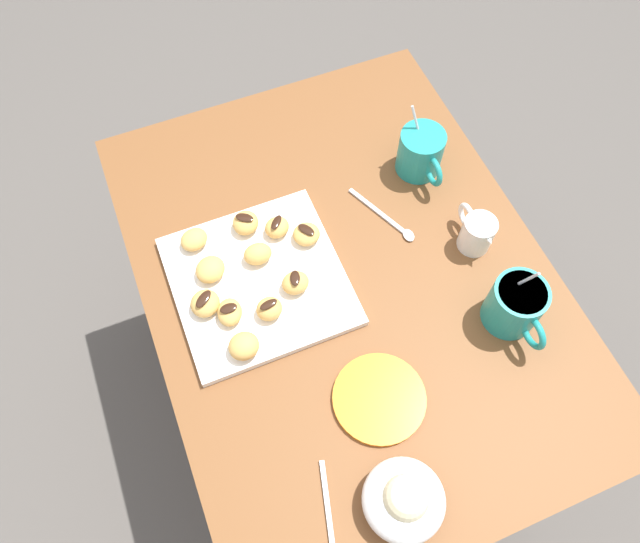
{
  "coord_description": "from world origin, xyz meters",
  "views": [
    {
      "loc": [
        0.44,
        -0.23,
        1.67
      ],
      "look_at": [
        -0.02,
        -0.05,
        0.73
      ],
      "focal_mm": 33.44,
      "sensor_mm": 36.0,
      "label": 1
    }
  ],
  "objects_px": {
    "beignet_4": "(246,223)",
    "beignet_6": "(295,283)",
    "beignet_7": "(269,309)",
    "beignet_8": "(244,346)",
    "pastry_plate_square": "(259,281)",
    "ice_cream_bowl": "(404,500)",
    "coffee_mug_teal_right": "(516,305)",
    "beignet_9": "(306,234)",
    "coffee_mug_teal_left": "(421,152)",
    "saucer_orange_left": "(379,399)",
    "dining_table": "(345,309)",
    "beignet_5": "(230,313)",
    "beignet_3": "(258,254)",
    "beignet_1": "(194,240)",
    "cream_pitcher_white": "(477,232)",
    "beignet_0": "(205,303)",
    "beignet_2": "(210,269)",
    "beignet_10": "(277,227)"
  },
  "relations": [
    {
      "from": "beignet_4",
      "to": "beignet_6",
      "type": "xyz_separation_m",
      "value": [
        0.15,
        0.04,
        0.0
      ]
    },
    {
      "from": "beignet_7",
      "to": "beignet_8",
      "type": "height_order",
      "value": "beignet_8"
    },
    {
      "from": "pastry_plate_square",
      "to": "ice_cream_bowl",
      "type": "relative_size",
      "value": 2.42
    },
    {
      "from": "coffee_mug_teal_right",
      "to": "beignet_8",
      "type": "relative_size",
      "value": 2.92
    },
    {
      "from": "ice_cream_bowl",
      "to": "beignet_9",
      "type": "height_order",
      "value": "ice_cream_bowl"
    },
    {
      "from": "coffee_mug_teal_left",
      "to": "saucer_orange_left",
      "type": "distance_m",
      "value": 0.48
    },
    {
      "from": "dining_table",
      "to": "ice_cream_bowl",
      "type": "distance_m",
      "value": 0.43
    },
    {
      "from": "beignet_5",
      "to": "beignet_9",
      "type": "distance_m",
      "value": 0.2
    },
    {
      "from": "beignet_3",
      "to": "beignet_1",
      "type": "bearing_deg",
      "value": -127.33
    },
    {
      "from": "pastry_plate_square",
      "to": "beignet_6",
      "type": "bearing_deg",
      "value": 54.06
    },
    {
      "from": "cream_pitcher_white",
      "to": "beignet_0",
      "type": "height_order",
      "value": "cream_pitcher_white"
    },
    {
      "from": "coffee_mug_teal_right",
      "to": "beignet_3",
      "type": "relative_size",
      "value": 2.95
    },
    {
      "from": "ice_cream_bowl",
      "to": "beignet_9",
      "type": "relative_size",
      "value": 2.47
    },
    {
      "from": "cream_pitcher_white",
      "to": "beignet_0",
      "type": "relative_size",
      "value": 2.02
    },
    {
      "from": "ice_cream_bowl",
      "to": "beignet_6",
      "type": "distance_m",
      "value": 0.39
    },
    {
      "from": "beignet_1",
      "to": "beignet_2",
      "type": "bearing_deg",
      "value": 7.25
    },
    {
      "from": "beignet_10",
      "to": "saucer_orange_left",
      "type": "bearing_deg",
      "value": 7.23
    },
    {
      "from": "coffee_mug_teal_right",
      "to": "coffee_mug_teal_left",
      "type": "bearing_deg",
      "value": 180.0
    },
    {
      "from": "beignet_8",
      "to": "beignet_5",
      "type": "bearing_deg",
      "value": -177.83
    },
    {
      "from": "pastry_plate_square",
      "to": "beignet_9",
      "type": "xyz_separation_m",
      "value": [
        -0.05,
        0.11,
        0.02
      ]
    },
    {
      "from": "cream_pitcher_white",
      "to": "beignet_3",
      "type": "distance_m",
      "value": 0.4
    },
    {
      "from": "cream_pitcher_white",
      "to": "beignet_7",
      "type": "distance_m",
      "value": 0.4
    },
    {
      "from": "beignet_3",
      "to": "beignet_6",
      "type": "xyz_separation_m",
      "value": [
        0.08,
        0.04,
        -0.0
      ]
    },
    {
      "from": "beignet_1",
      "to": "beignet_3",
      "type": "relative_size",
      "value": 1.0
    },
    {
      "from": "beignet_5",
      "to": "beignet_10",
      "type": "distance_m",
      "value": 0.19
    },
    {
      "from": "coffee_mug_teal_left",
      "to": "beignet_3",
      "type": "bearing_deg",
      "value": -76.88
    },
    {
      "from": "beignet_10",
      "to": "beignet_0",
      "type": "bearing_deg",
      "value": -59.69
    },
    {
      "from": "beignet_2",
      "to": "beignet_6",
      "type": "bearing_deg",
      "value": 57.71
    },
    {
      "from": "pastry_plate_square",
      "to": "beignet_7",
      "type": "bearing_deg",
      "value": -2.33
    },
    {
      "from": "beignet_8",
      "to": "beignet_6",
      "type": "bearing_deg",
      "value": 122.67
    },
    {
      "from": "beignet_8",
      "to": "pastry_plate_square",
      "type": "bearing_deg",
      "value": 151.29
    },
    {
      "from": "beignet_1",
      "to": "beignet_9",
      "type": "bearing_deg",
      "value": 71.07
    },
    {
      "from": "coffee_mug_teal_left",
      "to": "beignet_0",
      "type": "relative_size",
      "value": 2.75
    },
    {
      "from": "beignet_5",
      "to": "cream_pitcher_white",
      "type": "bearing_deg",
      "value": 87.4
    },
    {
      "from": "coffee_mug_teal_left",
      "to": "beignet_0",
      "type": "height_order",
      "value": "coffee_mug_teal_left"
    },
    {
      "from": "dining_table",
      "to": "pastry_plate_square",
      "type": "relative_size",
      "value": 3.25
    },
    {
      "from": "beignet_0",
      "to": "beignet_1",
      "type": "height_order",
      "value": "beignet_0"
    },
    {
      "from": "ice_cream_bowl",
      "to": "beignet_0",
      "type": "distance_m",
      "value": 0.45
    },
    {
      "from": "beignet_5",
      "to": "beignet_6",
      "type": "relative_size",
      "value": 1.06
    },
    {
      "from": "coffee_mug_teal_left",
      "to": "dining_table",
      "type": "bearing_deg",
      "value": -52.7
    },
    {
      "from": "beignet_1",
      "to": "beignet_10",
      "type": "xyz_separation_m",
      "value": [
        0.03,
        0.15,
        0.0
      ]
    },
    {
      "from": "dining_table",
      "to": "coffee_mug_teal_right",
      "type": "distance_m",
      "value": 0.35
    },
    {
      "from": "beignet_0",
      "to": "beignet_3",
      "type": "xyz_separation_m",
      "value": [
        -0.06,
        0.12,
        0.0
      ]
    },
    {
      "from": "saucer_orange_left",
      "to": "beignet_8",
      "type": "bearing_deg",
      "value": -131.89
    },
    {
      "from": "dining_table",
      "to": "coffee_mug_teal_right",
      "type": "bearing_deg",
      "value": 51.92
    },
    {
      "from": "beignet_5",
      "to": "beignet_9",
      "type": "xyz_separation_m",
      "value": [
        -0.1,
        0.18,
        -0.0
      ]
    },
    {
      "from": "coffee_mug_teal_right",
      "to": "beignet_9",
      "type": "distance_m",
      "value": 0.38
    },
    {
      "from": "beignet_9",
      "to": "coffee_mug_teal_right",
      "type": "bearing_deg",
      "value": 44.52
    },
    {
      "from": "coffee_mug_teal_left",
      "to": "beignet_5",
      "type": "relative_size",
      "value": 2.76
    },
    {
      "from": "dining_table",
      "to": "beignet_5",
      "type": "height_order",
      "value": "beignet_5"
    }
  ]
}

